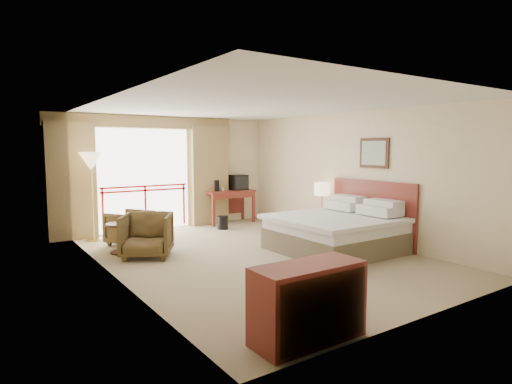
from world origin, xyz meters
TOP-DOWN VIEW (x-y plane):
  - floor at (0.00, 0.00)m, footprint 7.00×7.00m
  - ceiling at (0.00, 0.00)m, footprint 7.00×7.00m
  - wall_back at (0.00, 3.50)m, footprint 5.00×0.00m
  - wall_front at (0.00, -3.50)m, footprint 5.00×0.00m
  - wall_left at (-2.50, 0.00)m, footprint 0.00×7.00m
  - wall_right at (2.50, 0.00)m, footprint 0.00×7.00m
  - balcony_door at (-0.80, 3.48)m, footprint 2.40×0.00m
  - balcony_railing at (-0.80, 3.46)m, footprint 2.09×0.03m
  - curtain_left at (-2.45, 3.35)m, footprint 1.00×0.26m
  - curtain_right at (0.85, 3.35)m, footprint 1.00×0.26m
  - valance at (-0.80, 3.38)m, footprint 4.40×0.22m
  - hvac_vent at (1.30, 3.47)m, footprint 0.50×0.04m
  - bed at (1.50, -0.60)m, footprint 2.13×2.06m
  - headboard at (2.46, -0.60)m, footprint 0.06×2.10m
  - framed_art at (2.47, -0.60)m, footprint 0.04×0.72m
  - nightstand at (2.22, 0.57)m, footprint 0.43×0.50m
  - table_lamp at (2.22, 0.62)m, footprint 0.34×0.34m
  - phone at (2.17, 0.42)m, footprint 0.20×0.16m
  - desk at (1.35, 3.27)m, footprint 1.31×0.63m
  - tv at (1.65, 3.20)m, footprint 0.44×0.35m
  - coffee_maker at (1.00, 3.21)m, footprint 0.15×0.15m
  - cup at (1.15, 3.16)m, footprint 0.08×0.08m
  - wastebasket at (0.77, 2.52)m, footprint 0.30×0.30m
  - armchair_far at (-1.61, 2.14)m, footprint 1.04×1.05m
  - armchair_near at (-1.67, 0.97)m, footprint 1.17×1.18m
  - side_table at (-1.99, 1.51)m, footprint 0.51×0.51m
  - book at (-1.99, 1.51)m, footprint 0.20×0.25m
  - floor_lamp at (-2.13, 2.94)m, footprint 0.48×0.48m
  - dresser at (-1.49, -3.20)m, footprint 1.19×0.50m

SIDE VIEW (x-z plane):
  - floor at x=0.00m, z-range 0.00..0.00m
  - armchair_far at x=-1.61m, z-range -0.35..0.35m
  - armchair_near at x=-1.67m, z-range -0.40..0.40m
  - wastebasket at x=0.77m, z-range 0.00..0.32m
  - nightstand at x=2.22m, z-range 0.00..0.56m
  - bed at x=1.50m, z-range -0.11..0.86m
  - side_table at x=-1.99m, z-range 0.10..0.66m
  - dresser at x=-1.49m, z-range 0.00..0.79m
  - book at x=-1.99m, z-range 0.55..0.58m
  - phone at x=2.17m, z-range 0.56..0.64m
  - headboard at x=2.46m, z-range 0.00..1.30m
  - desk at x=1.35m, z-range 0.24..1.09m
  - balcony_railing at x=-0.80m, z-range 0.30..1.32m
  - cup at x=1.15m, z-range 0.85..0.95m
  - coffee_maker at x=1.00m, z-range 0.85..1.13m
  - table_lamp at x=2.22m, z-range 0.73..1.34m
  - tv at x=1.65m, z-range 0.85..1.25m
  - balcony_door at x=-0.80m, z-range 0.00..2.40m
  - curtain_left at x=-2.45m, z-range 0.00..2.50m
  - curtain_right at x=0.85m, z-range 0.00..2.50m
  - wall_left at x=-2.50m, z-range -2.15..4.85m
  - wall_right at x=2.50m, z-range -2.15..4.85m
  - wall_back at x=0.00m, z-range -1.15..3.85m
  - wall_front at x=0.00m, z-range -1.15..3.85m
  - floor_lamp at x=-2.13m, z-range 0.67..2.54m
  - framed_art at x=2.47m, z-range 1.55..2.15m
  - hvac_vent at x=1.30m, z-range 2.10..2.60m
  - valance at x=-0.80m, z-range 2.41..2.69m
  - ceiling at x=0.00m, z-range 2.70..2.70m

